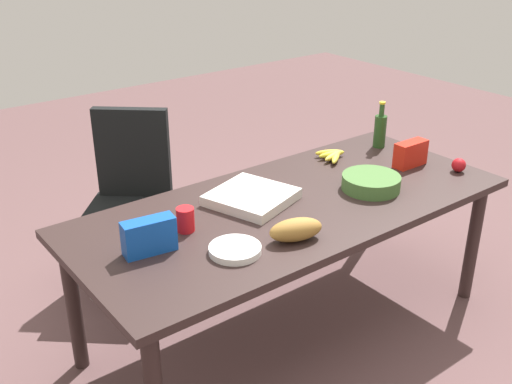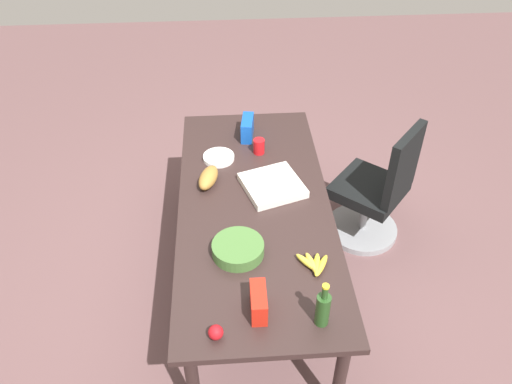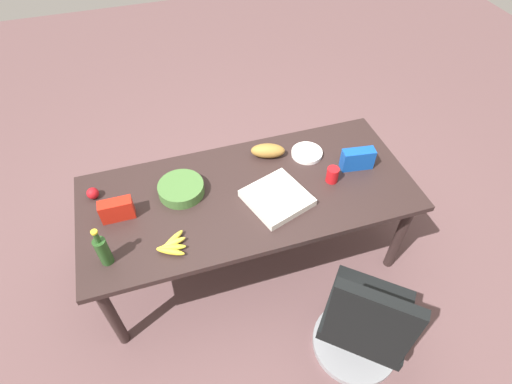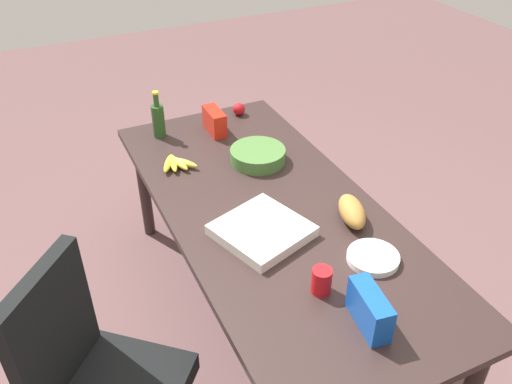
% 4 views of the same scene
% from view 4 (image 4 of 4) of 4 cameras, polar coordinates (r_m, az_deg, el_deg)
% --- Properties ---
extents(ground_plane, '(10.00, 10.00, 0.00)m').
position_cam_4_polar(ground_plane, '(3.07, 1.49, -12.99)').
color(ground_plane, brown).
extents(conference_table, '(2.19, 0.96, 0.75)m').
position_cam_4_polar(conference_table, '(2.61, 1.72, -3.08)').
color(conference_table, '#2E201E').
rests_on(conference_table, ground).
extents(chip_bag_blue, '(0.23, 0.11, 0.15)m').
position_cam_4_polar(chip_bag_blue, '(2.04, 11.98, -11.98)').
color(chip_bag_blue, '#124AAE').
rests_on(chip_bag_blue, conference_table).
extents(salad_bowl, '(0.32, 0.32, 0.07)m').
position_cam_4_polar(salad_bowl, '(2.91, 0.19, 3.89)').
color(salad_bowl, '#426C32').
rests_on(salad_bowl, conference_table).
extents(bread_loaf, '(0.26, 0.18, 0.10)m').
position_cam_4_polar(bread_loaf, '(2.51, 10.08, -2.03)').
color(bread_loaf, olive).
rests_on(bread_loaf, conference_table).
extents(chip_bag_red, '(0.20, 0.08, 0.14)m').
position_cam_4_polar(chip_bag_red, '(3.19, -4.40, 7.46)').
color(chip_bag_red, red).
rests_on(chip_bag_red, conference_table).
extents(pizza_box, '(0.46, 0.46, 0.05)m').
position_cam_4_polar(pizza_box, '(2.40, 0.63, -4.08)').
color(pizza_box, silver).
rests_on(pizza_box, conference_table).
extents(banana_bunch, '(0.19, 0.20, 0.04)m').
position_cam_4_polar(banana_bunch, '(2.89, -8.44, 3.05)').
color(banana_bunch, yellow).
rests_on(banana_bunch, conference_table).
extents(wine_bottle, '(0.09, 0.09, 0.28)m').
position_cam_4_polar(wine_bottle, '(3.17, -10.27, 7.54)').
color(wine_bottle, '#24481D').
rests_on(wine_bottle, conference_table).
extents(paper_plate_stack, '(0.22, 0.22, 0.03)m').
position_cam_4_polar(paper_plate_stack, '(2.33, 12.24, -6.78)').
color(paper_plate_stack, white).
rests_on(paper_plate_stack, conference_table).
extents(apple_red, '(0.09, 0.09, 0.08)m').
position_cam_4_polar(apple_red, '(3.39, -1.82, 8.73)').
color(apple_red, '#B2131A').
rests_on(apple_red, conference_table).
extents(red_solo_cup, '(0.10, 0.10, 0.11)m').
position_cam_4_polar(red_solo_cup, '(2.14, 6.92, -9.28)').
color(red_solo_cup, red).
rests_on(red_solo_cup, conference_table).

